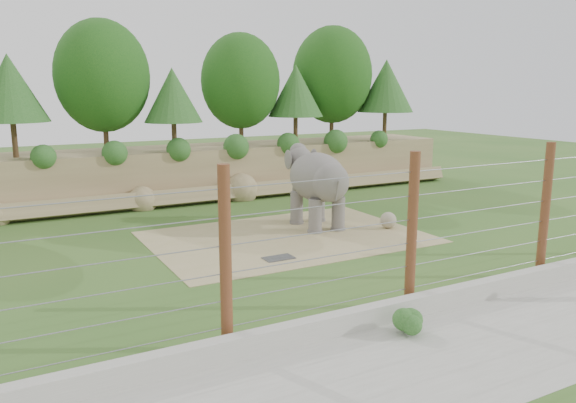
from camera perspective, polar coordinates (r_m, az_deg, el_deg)
name	(u,v)px	position (r m, az deg, el deg)	size (l,w,h in m)	color
ground	(317,260)	(18.39, 2.99, -5.98)	(90.00, 90.00, 0.00)	#335E22
back_embankment	(199,119)	(29.35, -9.05, 8.29)	(30.00, 5.52, 8.77)	olive
dirt_patch	(287,237)	(21.12, -0.10, -3.63)	(10.00, 7.00, 0.02)	tan
drain_grate	(279,258)	(18.49, -0.96, -5.75)	(1.00, 0.60, 0.03)	#262628
elephant	(317,189)	(22.40, 2.99, 1.32)	(1.67, 3.89, 3.15)	#68635E
stone_ball	(388,220)	(22.71, 10.15, -1.87)	(0.65, 0.65, 0.65)	gray
retaining_wall	(422,304)	(14.52, 13.49, -10.07)	(26.00, 0.35, 0.50)	#A7A69C
walkway	(484,345)	(13.33, 19.32, -13.57)	(26.00, 4.00, 0.01)	#A7A69C
barrier_fence	(412,231)	(14.34, 12.48, -2.95)	(20.26, 0.26, 4.00)	#5B3218
walkway_shrub	(410,320)	(13.27, 12.32, -11.68)	(0.67, 0.67, 0.67)	#20581C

